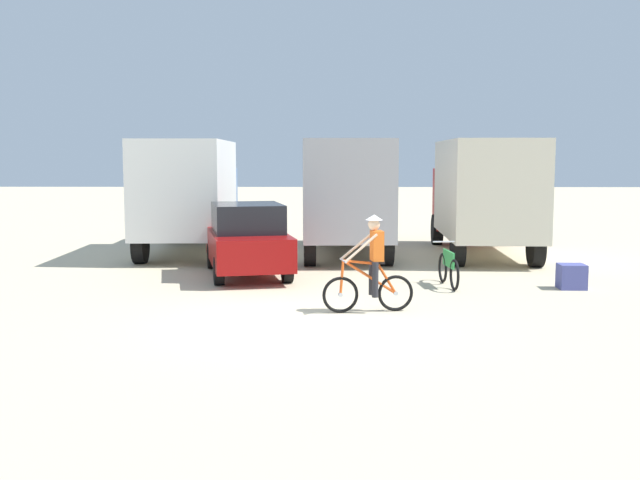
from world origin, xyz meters
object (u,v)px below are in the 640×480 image
Objects in this scene: box_truck_white_box at (190,191)px; bicycle_spare at (448,269)px; supply_crate at (572,276)px; box_truck_cream_rv at (483,192)px; sedan_parked at (247,239)px; cyclist_orange_shirt at (371,267)px; box_truck_grey_hauler at (344,191)px.

bicycle_spare is at bearing -40.11° from box_truck_white_box.
box_truck_white_box is at bearing 147.59° from supply_crate.
box_truck_cream_rv is 5.80m from bicycle_spare.
box_truck_cream_rv is at bearing 30.56° from sedan_parked.
box_truck_white_box is at bearing 139.89° from bicycle_spare.
box_truck_cream_rv is 8.96m from cyclist_orange_shirt.
box_truck_grey_hauler is at bearing 112.70° from bicycle_spare.
box_truck_white_box is 12.07× the size of supply_crate.
box_truck_cream_rv is at bearing 98.63° from supply_crate.
bicycle_spare is at bearing -17.72° from sedan_parked.
sedan_parked is at bearing -62.86° from box_truck_white_box.
box_truck_grey_hauler reaches higher than supply_crate.
cyclist_orange_shirt is 3.39m from bicycle_spare.
supply_crate is at bearing -5.58° from bicycle_spare.
box_truck_white_box is 9.10m from bicycle_spare.
box_truck_white_box is at bearing 176.88° from box_truck_cream_rv.
cyclist_orange_shirt is at bearing -59.78° from box_truck_white_box.
bicycle_spare is at bearing 174.42° from supply_crate.
cyclist_orange_shirt is 3.22× the size of supply_crate.
supply_crate is at bearing -49.04° from box_truck_grey_hauler.
box_truck_white_box is 3.95× the size of bicycle_spare.
cyclist_orange_shirt reaches higher than bicycle_spare.
cyclist_orange_shirt is (0.39, -8.20, -1.03)m from box_truck_grey_hauler.
sedan_parked is (-2.41, -3.91, -0.99)m from box_truck_grey_hauler.
supply_crate is (0.85, -5.57, -1.60)m from box_truck_cream_rv.
bicycle_spare is (4.66, -1.49, -0.48)m from sedan_parked.
box_truck_white_box is 4.93m from sedan_parked.
box_truck_white_box is 1.52× the size of sedan_parked.
box_truck_white_box reaches higher than cyclist_orange_shirt.
bicycle_spare is at bearing -67.30° from box_truck_grey_hauler.
cyclist_orange_shirt reaches higher than supply_crate.
cyclist_orange_shirt is at bearing -87.25° from box_truck_grey_hauler.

